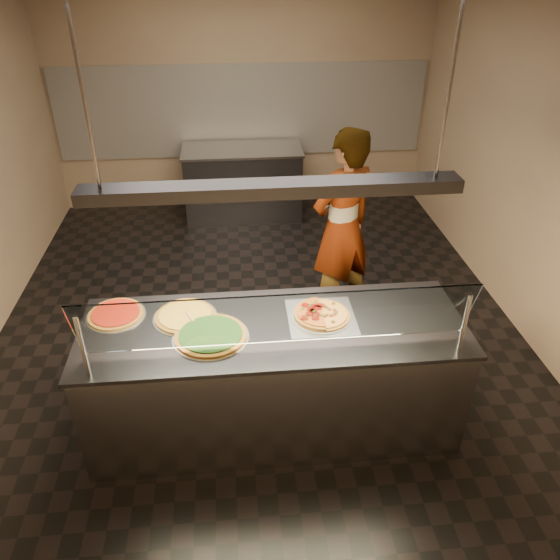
{
  "coord_description": "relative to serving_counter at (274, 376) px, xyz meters",
  "views": [
    {
      "loc": [
        -0.21,
        -4.39,
        3.2
      ],
      "look_at": [
        0.13,
        -0.88,
        1.02
      ],
      "focal_mm": 35.0,
      "sensor_mm": 36.0,
      "label": 1
    }
  ],
  "objects": [
    {
      "name": "pizza_cheese",
      "position": [
        -0.62,
        0.17,
        0.48
      ],
      "size": [
        0.45,
        0.45,
        0.03
      ],
      "color": "silver",
      "rests_on": "serving_counter"
    },
    {
      "name": "sneeze_guard",
      "position": [
        0.0,
        -0.34,
        0.76
      ],
      "size": [
        2.45,
        0.18,
        0.54
      ],
      "color": "#B7B7BC",
      "rests_on": "serving_counter"
    },
    {
      "name": "heat_lamp_housing",
      "position": [
        0.0,
        0.0,
        1.48
      ],
      "size": [
        2.3,
        0.18,
        0.08
      ],
      "primitive_type": "cube",
      "color": "#36363B",
      "rests_on": "ceiling"
    },
    {
      "name": "lamp_rod_left",
      "position": [
        -1.0,
        0.0,
        2.03
      ],
      "size": [
        0.02,
        0.02,
        1.01
      ],
      "primitive_type": "cylinder",
      "color": "#B7B7BC",
      "rests_on": "ceiling"
    },
    {
      "name": "pizza_tomato",
      "position": [
        -1.11,
        0.24,
        0.48
      ],
      "size": [
        0.42,
        0.42,
        0.03
      ],
      "color": "silver",
      "rests_on": "serving_counter"
    },
    {
      "name": "ground",
      "position": [
        -0.04,
        1.34,
        -0.48
      ],
      "size": [
        5.0,
        6.0,
        0.02
      ],
      "primitive_type": "cube",
      "color": "black",
      "rests_on": "ground"
    },
    {
      "name": "tile_band",
      "position": [
        -0.04,
        4.32,
        0.83
      ],
      "size": [
        4.9,
        0.02,
        1.2
      ],
      "primitive_type": "cube",
      "color": "silver",
      "rests_on": "wall_back"
    },
    {
      "name": "prep_table",
      "position": [
        -0.08,
        3.89,
        0.0
      ],
      "size": [
        1.56,
        0.74,
        0.93
      ],
      "color": "#36363B",
      "rests_on": "ground"
    },
    {
      "name": "worker",
      "position": [
        0.76,
        1.43,
        0.48
      ],
      "size": [
        0.83,
        0.75,
        1.89
      ],
      "primitive_type": "imported",
      "rotation": [
        0.0,
        0.0,
        3.69
      ],
      "color": "#443F4C",
      "rests_on": "ground"
    },
    {
      "name": "lamp_rod_right",
      "position": [
        1.0,
        0.0,
        2.03
      ],
      "size": [
        0.02,
        0.02,
        1.01
      ],
      "primitive_type": "cylinder",
      "color": "#B7B7BC",
      "rests_on": "ceiling"
    },
    {
      "name": "serving_counter",
      "position": [
        0.0,
        0.0,
        0.0
      ],
      "size": [
        2.69,
        0.94,
        0.93
      ],
      "color": "#B7B7BC",
      "rests_on": "ground"
    },
    {
      "name": "wall_front",
      "position": [
        -0.04,
        -1.67,
        1.03
      ],
      "size": [
        5.0,
        0.02,
        3.0
      ],
      "primitive_type": "cube",
      "color": "#9D8865",
      "rests_on": "ground"
    },
    {
      "name": "half_pizza_pepperoni",
      "position": [
        0.25,
        0.08,
        0.5
      ],
      "size": [
        0.22,
        0.4,
        0.05
      ],
      "color": "brown",
      "rests_on": "perforated_tray"
    },
    {
      "name": "pizza_spatula",
      "position": [
        -0.53,
        0.11,
        0.49
      ],
      "size": [
        0.25,
        0.21,
        0.02
      ],
      "color": "#B7B7BC",
      "rests_on": "pizza_spinach"
    },
    {
      "name": "wall_right",
      "position": [
        2.47,
        1.34,
        1.03
      ],
      "size": [
        0.02,
        6.0,
        3.0
      ],
      "primitive_type": "cube",
      "color": "#9D8865",
      "rests_on": "ground"
    },
    {
      "name": "pizza_spinach",
      "position": [
        -0.43,
        -0.08,
        0.48
      ],
      "size": [
        0.52,
        0.52,
        0.03
      ],
      "color": "silver",
      "rests_on": "serving_counter"
    },
    {
      "name": "wall_back",
      "position": [
        -0.04,
        4.35,
        1.03
      ],
      "size": [
        5.0,
        0.02,
        3.0
      ],
      "primitive_type": "cube",
      "color": "#9D8865",
      "rests_on": "ground"
    },
    {
      "name": "perforated_tray",
      "position": [
        0.35,
        0.08,
        0.47
      ],
      "size": [
        0.48,
        0.48,
        0.01
      ],
      "color": "silver",
      "rests_on": "serving_counter"
    },
    {
      "name": "half_pizza_sausage",
      "position": [
        0.44,
        0.08,
        0.49
      ],
      "size": [
        0.2,
        0.4,
        0.04
      ],
      "color": "brown",
      "rests_on": "perforated_tray"
    }
  ]
}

